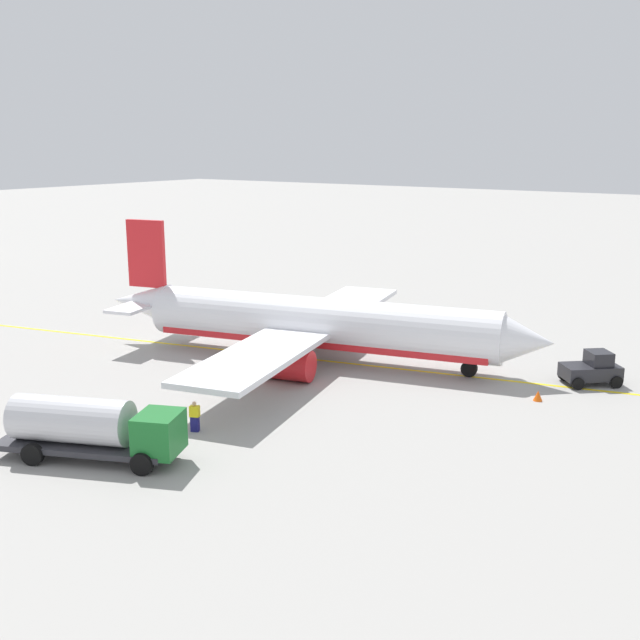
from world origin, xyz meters
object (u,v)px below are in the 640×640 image
at_px(refueling_worker, 195,417).
at_px(safety_cone_nose, 538,396).
at_px(airplane, 313,324).
at_px(fuel_tanker, 91,427).
at_px(pushback_tug, 592,369).

distance_m(refueling_worker, safety_cone_nose, 20.78).
distance_m(airplane, safety_cone_nose, 16.65).
bearing_deg(refueling_worker, fuel_tanker, -105.58).
bearing_deg(safety_cone_nose, pushback_tug, 71.25).
bearing_deg(airplane, fuel_tanker, -86.88).
bearing_deg(safety_cone_nose, fuel_tanker, -125.93).
xyz_separation_m(fuel_tanker, safety_cone_nose, (15.35, 21.17, -1.40)).
xyz_separation_m(refueling_worker, safety_cone_nose, (13.77, 15.54, -0.51)).
height_order(refueling_worker, safety_cone_nose, refueling_worker).
distance_m(airplane, pushback_tug, 19.15).
bearing_deg(safety_cone_nose, refueling_worker, -131.55).
distance_m(airplane, refueling_worker, 15.52).
xyz_separation_m(airplane, fuel_tanker, (1.13, -20.81, -0.92)).
relative_size(fuel_tanker, refueling_worker, 5.63).
distance_m(fuel_tanker, pushback_tug, 31.45).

